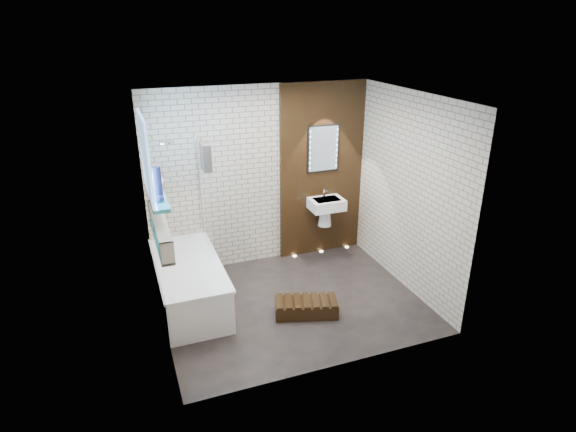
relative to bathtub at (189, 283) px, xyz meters
name	(u,v)px	position (x,y,z in m)	size (l,w,h in m)	color
ground	(292,302)	(1.22, -0.45, -0.29)	(3.20, 3.20, 0.00)	black
room_shell	(292,209)	(1.22, -0.45, 1.01)	(3.24, 3.20, 2.60)	#C0AD98
walnut_panel	(322,171)	(2.17, 0.82, 1.01)	(1.30, 0.06, 2.60)	black
clerestory_window	(148,165)	(-0.34, -0.10, 1.61)	(0.18, 1.00, 0.94)	#7FADE0
display_niche	(160,230)	(-0.31, -0.30, 0.91)	(0.14, 1.30, 0.26)	#22767D
bathtub	(189,283)	(0.00, 0.00, 0.00)	(0.79, 1.74, 0.70)	white
bath_screen	(205,195)	(0.35, 0.44, 0.99)	(0.01, 0.78, 1.40)	white
towel	(206,157)	(0.35, 0.21, 1.56)	(0.10, 0.25, 0.33)	black
shower_head	(165,142)	(-0.08, 0.50, 1.71)	(0.18, 0.18, 0.02)	silver
washbasin	(326,208)	(2.17, 0.62, 0.50)	(0.50, 0.36, 0.58)	white
led_mirror	(323,149)	(2.17, 0.78, 1.36)	(0.50, 0.02, 0.70)	black
walnut_step	(306,308)	(1.30, -0.75, -0.21)	(0.77, 0.34, 0.17)	black
niche_bottles	(160,230)	(-0.31, -0.23, 0.88)	(0.07, 0.65, 0.16)	#A36119
sill_vases	(156,183)	(-0.28, -0.04, 1.38)	(0.19, 0.59, 0.38)	white
floor_uplights	(321,251)	(2.17, 0.75, -0.29)	(0.96, 0.06, 0.01)	#FFD899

